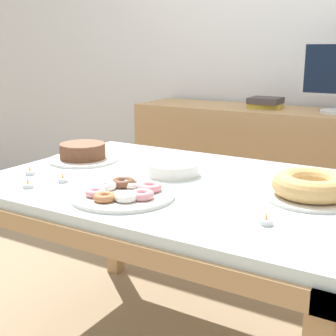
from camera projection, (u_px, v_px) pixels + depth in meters
name	position (u px, v px, depth m)	size (l,w,h in m)	color
wall_back	(298.00, 37.00, 2.87)	(8.00, 0.10, 2.60)	silver
dining_table	(177.00, 203.00, 1.81)	(1.44, 1.02, 0.74)	silver
sideboard	(274.00, 182.00, 2.84)	(1.75, 0.44, 0.89)	tan
book_stack	(265.00, 103.00, 2.76)	(0.21, 0.17, 0.06)	#B29933
cake_chocolate_round	(83.00, 153.00, 2.10)	(0.31, 0.31, 0.08)	silver
cake_golden_bundt	(311.00, 187.00, 1.56)	(0.31, 0.31, 0.09)	silver
pastry_platter	(123.00, 193.00, 1.59)	(0.36, 0.36, 0.04)	silver
plate_stack	(173.00, 169.00, 1.86)	(0.21, 0.21, 0.05)	silver
tealight_centre	(63.00, 179.00, 1.77)	(0.04, 0.04, 0.04)	silver
tealight_right_edge	(30.00, 172.00, 1.87)	(0.04, 0.04, 0.04)	silver
tealight_near_cakes	(266.00, 221.00, 1.34)	(0.04, 0.04, 0.04)	silver
tealight_near_front	(28.00, 185.00, 1.70)	(0.04, 0.04, 0.04)	silver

